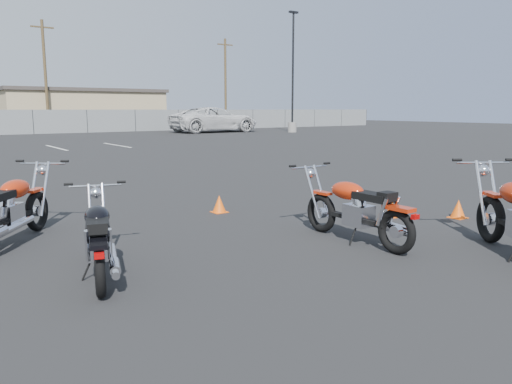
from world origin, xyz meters
TOP-DOWN VIEW (x-y plane):
  - ground at (0.00, 0.00)m, footprint 120.00×120.00m
  - motorcycle_front_red at (-2.87, 2.16)m, footprint 1.68×1.97m
  - motorcycle_second_black at (-2.31, 0.07)m, footprint 0.97×1.92m
  - motorcycle_third_red at (1.12, -0.55)m, footprint 0.81×2.10m
  - training_cone_near at (2.86, 0.27)m, footprint 0.24×0.24m
  - training_cone_far at (3.73, -0.45)m, footprint 0.27×0.27m
  - training_cone_extra at (0.60, 2.34)m, footprint 0.26×0.26m
  - light_pole_east at (21.65, 26.05)m, footprint 0.80×0.70m
  - tan_building_east at (10.00, 44.00)m, footprint 14.40×9.40m
  - utility_pole_c at (6.00, 39.00)m, footprint 1.80×0.24m
  - utility_pole_d at (24.00, 40.00)m, footprint 1.80×0.24m
  - white_van at (16.67, 29.87)m, footprint 3.36×8.33m

SIDE VIEW (x-z plane):
  - ground at x=0.00m, z-range 0.00..0.00m
  - training_cone_near at x=2.86m, z-range 0.00..0.29m
  - training_cone_extra at x=0.60m, z-range 0.00..0.31m
  - training_cone_far at x=3.73m, z-range 0.00..0.32m
  - motorcycle_second_black at x=-2.31m, z-range -0.04..0.91m
  - motorcycle_third_red at x=1.12m, z-range -0.05..0.98m
  - motorcycle_front_red at x=-2.87m, z-range -0.05..1.02m
  - white_van at x=16.67m, z-range 0.00..3.16m
  - tan_building_east at x=10.00m, z-range 0.01..3.71m
  - light_pole_east at x=21.65m, z-range -2.30..7.04m
  - utility_pole_c at x=6.00m, z-range 0.19..9.19m
  - utility_pole_d at x=24.00m, z-range 0.19..9.19m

